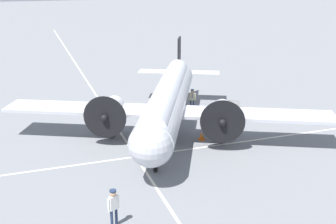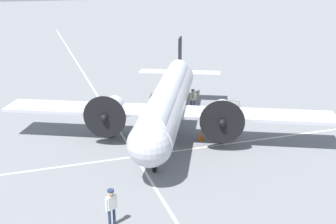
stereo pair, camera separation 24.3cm
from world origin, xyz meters
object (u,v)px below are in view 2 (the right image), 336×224
(airliner_main, at_px, (167,102))
(baggage_cart, at_px, (231,107))
(suitcase_upright_spare, at_px, (221,108))
(crew_foreground, at_px, (111,203))
(passenger_boarding, at_px, (193,97))
(traffic_cone, at_px, (202,136))
(suitcase_near_door, at_px, (222,108))

(airliner_main, distance_m, baggage_cart, 8.16)
(suitcase_upright_spare, relative_size, baggage_cart, 0.26)
(airliner_main, bearing_deg, suitcase_upright_spare, 148.38)
(crew_foreground, distance_m, passenger_boarding, 17.54)
(airliner_main, height_order, passenger_boarding, airliner_main)
(passenger_boarding, bearing_deg, traffic_cone, 96.73)
(airliner_main, height_order, crew_foreground, airliner_main)
(suitcase_upright_spare, bearing_deg, airliner_main, 32.71)
(traffic_cone, bearing_deg, passenger_boarding, -106.35)
(airliner_main, relative_size, traffic_cone, 36.69)
(airliner_main, height_order, suitcase_near_door, airliner_main)
(passenger_boarding, bearing_deg, suitcase_upright_spare, -179.98)
(passenger_boarding, bearing_deg, airliner_main, 74.52)
(passenger_boarding, distance_m, traffic_cone, 6.66)
(passenger_boarding, height_order, baggage_cart, passenger_boarding)
(baggage_cart, height_order, traffic_cone, traffic_cone)
(passenger_boarding, relative_size, baggage_cart, 0.86)
(airliner_main, xyz_separation_m, traffic_cone, (-1.97, 1.54, -2.19))
(suitcase_near_door, xyz_separation_m, baggage_cart, (-0.83, 0.06, 0.04))
(crew_foreground, xyz_separation_m, traffic_cone, (-7.86, -8.26, -0.89))
(crew_foreground, height_order, traffic_cone, crew_foreground)
(crew_foreground, height_order, suitcase_near_door, crew_foreground)
(suitcase_near_door, relative_size, traffic_cone, 0.89)
(baggage_cart, bearing_deg, traffic_cone, -6.36)
(airliner_main, xyz_separation_m, baggage_cart, (-6.90, -3.78, -2.19))
(passenger_boarding, bearing_deg, baggage_cart, -175.23)
(airliner_main, relative_size, suitcase_upright_spare, 39.54)
(baggage_cart, distance_m, traffic_cone, 7.26)
(airliner_main, xyz_separation_m, passenger_boarding, (-3.83, -4.80, -1.36))
(crew_foreground, height_order, passenger_boarding, crew_foreground)
(suitcase_upright_spare, bearing_deg, suitcase_near_door, 155.82)
(baggage_cart, bearing_deg, suitcase_upright_spare, -58.97)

